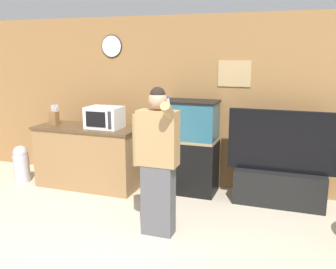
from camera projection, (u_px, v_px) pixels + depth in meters
wall_back_paneled at (176, 102)px, 5.82m from camera, size 10.00×0.08×2.60m
counter_island at (89, 156)px, 5.79m from camera, size 1.61×0.68×0.95m
microwave at (105, 117)px, 5.57m from camera, size 0.51×0.39×0.32m
knife_block at (54, 117)px, 5.81m from camera, size 0.12×0.11×0.32m
aquarium_on_stand at (189, 147)px, 5.51m from camera, size 0.82×0.50×1.38m
tv_on_stand at (280, 178)px, 5.08m from camera, size 1.45×0.40×1.31m
person_standing at (157, 160)px, 4.16m from camera, size 0.53×0.40×1.69m
trash_bin at (21, 163)px, 6.02m from camera, size 0.25×0.25×0.60m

